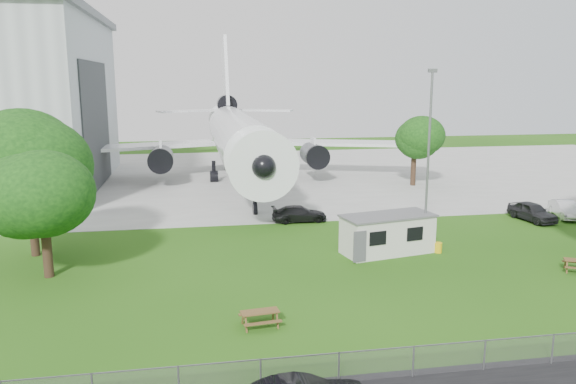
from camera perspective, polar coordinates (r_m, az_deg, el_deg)
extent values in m
plane|color=#326617|center=(31.56, 4.21, -9.93)|extent=(160.00, 160.00, 0.00)
cube|color=#B7B7B2|center=(67.87, -3.57, 1.65)|extent=(120.00, 46.00, 0.03)
cube|color=#2D3033|center=(62.43, -18.86, 6.45)|extent=(0.16, 16.00, 12.96)
cylinder|color=white|center=(63.04, -5.04, 5.54)|extent=(5.40, 34.00, 5.40)
cone|color=white|center=(44.27, -2.93, 3.11)|extent=(5.40, 5.50, 5.40)
cone|color=white|center=(83.85, -6.29, 7.50)|extent=(4.86, 9.00, 4.86)
cube|color=white|center=(66.53, -16.08, 4.41)|extent=(21.36, 10.77, 0.36)
cube|color=white|center=(68.48, 5.26, 4.99)|extent=(21.36, 10.77, 0.36)
cube|color=white|center=(83.67, -6.38, 11.40)|extent=(0.46, 9.96, 12.17)
cylinder|color=#515459|center=(62.66, -12.75, 3.34)|extent=(2.50, 4.20, 2.50)
cylinder|color=#515459|center=(64.07, 2.64, 3.78)|extent=(2.50, 4.20, 2.50)
cylinder|color=#515459|center=(82.74, -6.28, 8.84)|extent=(2.60, 4.50, 2.60)
cylinder|color=black|center=(48.39, -3.39, -0.88)|extent=(0.36, 0.36, 2.40)
cylinder|color=black|center=(64.37, -7.54, 2.11)|extent=(0.44, 0.44, 2.40)
cylinder|color=black|center=(64.82, -2.59, 2.26)|extent=(0.44, 0.44, 2.40)
cube|color=beige|center=(38.22, 10.06, -4.29)|extent=(6.39, 3.69, 2.50)
cube|color=#59595B|center=(37.89, 10.13, -2.38)|extent=(6.63, 3.93, 0.12)
cylinder|color=gold|center=(39.20, 15.01, -5.48)|extent=(0.50, 0.50, 0.70)
cube|color=gray|center=(23.34, 10.15, -18.19)|extent=(58.00, 0.04, 1.30)
cylinder|color=slate|center=(38.38, 14.04, 2.87)|extent=(0.16, 0.16, 12.00)
cylinder|color=#382619|center=(40.49, -24.43, -3.40)|extent=(0.56, 0.56, 3.68)
sphere|color=#276A17|center=(39.67, -24.96, 2.91)|extent=(8.94, 8.94, 8.94)
cylinder|color=#382619|center=(35.92, -23.26, -5.60)|extent=(0.56, 0.56, 3.07)
sphere|color=#276A17|center=(35.07, -23.74, 0.29)|extent=(6.10, 6.10, 6.10)
cylinder|color=#382619|center=(62.96, 12.60, 2.00)|extent=(0.56, 0.56, 3.01)
sphere|color=#276A17|center=(62.48, 12.75, 5.33)|extent=(5.25, 5.25, 5.25)
imported|color=black|center=(50.34, 23.56, -1.85)|extent=(2.46, 4.71, 1.53)
imported|color=silver|center=(52.66, 26.33, -1.61)|extent=(2.65, 4.52, 1.41)
imported|color=black|center=(45.92, 1.16, -2.24)|extent=(4.50, 1.86, 1.30)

